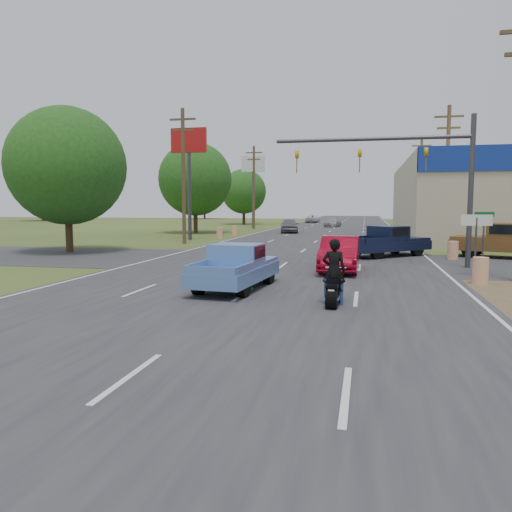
% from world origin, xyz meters
% --- Properties ---
extents(ground, '(200.00, 200.00, 0.00)m').
position_xyz_m(ground, '(0.00, 0.00, 0.00)').
color(ground, '#334C1E').
rests_on(ground, ground).
extents(main_road, '(15.00, 180.00, 0.02)m').
position_xyz_m(main_road, '(0.00, 40.00, 0.01)').
color(main_road, '#2D2D30').
rests_on(main_road, ground).
extents(cross_road, '(120.00, 10.00, 0.02)m').
position_xyz_m(cross_road, '(0.00, 18.00, 0.01)').
color(cross_road, '#2D2D30').
rests_on(cross_road, ground).
extents(utility_pole_2, '(2.00, 0.28, 10.00)m').
position_xyz_m(utility_pole_2, '(9.50, 31.00, 5.32)').
color(utility_pole_2, '#4C3823').
rests_on(utility_pole_2, ground).
extents(utility_pole_3, '(2.00, 0.28, 10.00)m').
position_xyz_m(utility_pole_3, '(9.50, 49.00, 5.32)').
color(utility_pole_3, '#4C3823').
rests_on(utility_pole_3, ground).
extents(utility_pole_5, '(2.00, 0.28, 10.00)m').
position_xyz_m(utility_pole_5, '(-9.50, 28.00, 5.32)').
color(utility_pole_5, '#4C3823').
rests_on(utility_pole_5, ground).
extents(utility_pole_6, '(2.00, 0.28, 10.00)m').
position_xyz_m(utility_pole_6, '(-9.50, 52.00, 5.32)').
color(utility_pole_6, '#4C3823').
rests_on(utility_pole_6, ground).
extents(tree_0, '(7.14, 7.14, 8.84)m').
position_xyz_m(tree_0, '(-14.00, 20.00, 5.26)').
color(tree_0, '#422D19').
rests_on(tree_0, ground).
extents(tree_1, '(7.56, 7.56, 9.36)m').
position_xyz_m(tree_1, '(-13.50, 42.00, 5.57)').
color(tree_1, '#422D19').
rests_on(tree_1, ground).
extents(tree_2, '(6.72, 6.72, 8.32)m').
position_xyz_m(tree_2, '(-14.20, 66.00, 4.95)').
color(tree_2, '#422D19').
rests_on(tree_2, ground).
extents(tree_4, '(9.24, 9.24, 11.44)m').
position_xyz_m(tree_4, '(-55.00, 75.00, 6.82)').
color(tree_4, '#422D19').
rests_on(tree_4, ground).
extents(tree_5, '(7.98, 7.98, 9.88)m').
position_xyz_m(tree_5, '(30.00, 95.00, 5.88)').
color(tree_5, '#422D19').
rests_on(tree_5, ground).
extents(tree_6, '(8.82, 8.82, 10.92)m').
position_xyz_m(tree_6, '(-30.00, 95.00, 6.51)').
color(tree_6, '#422D19').
rests_on(tree_6, ground).
extents(barrel_0, '(0.56, 0.56, 1.00)m').
position_xyz_m(barrel_0, '(8.00, 12.00, 0.50)').
color(barrel_0, orange).
rests_on(barrel_0, ground).
extents(barrel_1, '(0.56, 0.56, 1.00)m').
position_xyz_m(barrel_1, '(8.40, 20.50, 0.50)').
color(barrel_1, orange).
rests_on(barrel_1, ground).
extents(barrel_2, '(0.56, 0.56, 1.00)m').
position_xyz_m(barrel_2, '(-8.50, 34.00, 0.50)').
color(barrel_2, orange).
rests_on(barrel_2, ground).
extents(barrel_3, '(0.56, 0.56, 1.00)m').
position_xyz_m(barrel_3, '(-8.20, 38.00, 0.50)').
color(barrel_3, orange).
rests_on(barrel_3, ground).
extents(pole_sign_left_near, '(3.00, 0.35, 9.20)m').
position_xyz_m(pole_sign_left_near, '(-10.50, 32.00, 7.17)').
color(pole_sign_left_near, '#3F3F44').
rests_on(pole_sign_left_near, ground).
extents(pole_sign_left_far, '(3.00, 0.35, 9.20)m').
position_xyz_m(pole_sign_left_far, '(-10.50, 56.00, 7.17)').
color(pole_sign_left_far, '#3F3F44').
rests_on(pole_sign_left_far, ground).
extents(lane_sign, '(1.20, 0.08, 2.52)m').
position_xyz_m(lane_sign, '(8.20, 14.00, 1.90)').
color(lane_sign, '#3F3F44').
rests_on(lane_sign, ground).
extents(street_name_sign, '(0.80, 0.08, 2.61)m').
position_xyz_m(street_name_sign, '(8.80, 15.50, 1.61)').
color(street_name_sign, '#3F3F44').
rests_on(street_name_sign, ground).
extents(signal_mast, '(9.12, 0.40, 7.00)m').
position_xyz_m(signal_mast, '(5.82, 17.00, 4.80)').
color(signal_mast, '#3F3F44').
rests_on(signal_mast, ground).
extents(red_convertible, '(1.64, 4.61, 1.51)m').
position_xyz_m(red_convertible, '(2.76, 14.57, 0.76)').
color(red_convertible, maroon).
rests_on(red_convertible, ground).
extents(motorcycle, '(0.63, 2.05, 1.04)m').
position_xyz_m(motorcycle, '(2.97, 6.90, 0.46)').
color(motorcycle, black).
rests_on(motorcycle, ground).
extents(rider, '(0.68, 0.46, 1.85)m').
position_xyz_m(rider, '(2.97, 6.94, 0.92)').
color(rider, black).
rests_on(rider, ground).
extents(blue_pickup, '(2.26, 4.88, 1.57)m').
position_xyz_m(blue_pickup, '(-0.49, 9.13, 0.79)').
color(blue_pickup, black).
rests_on(blue_pickup, ground).
extents(navy_pickup, '(5.14, 5.06, 1.73)m').
position_xyz_m(navy_pickup, '(5.12, 21.63, 0.87)').
color(navy_pickup, black).
rests_on(navy_pickup, ground).
extents(brown_pickup, '(6.20, 4.18, 1.92)m').
position_xyz_m(brown_pickup, '(11.34, 22.05, 0.97)').
color(brown_pickup, black).
rests_on(brown_pickup, ground).
extents(distant_car_grey, '(2.45, 4.68, 1.52)m').
position_xyz_m(distant_car_grey, '(-3.99, 44.51, 0.76)').
color(distant_car_grey, slate).
rests_on(distant_car_grey, ground).
extents(distant_car_silver, '(2.38, 4.42, 1.22)m').
position_xyz_m(distant_car_silver, '(-0.50, 60.08, 0.61)').
color(distant_car_silver, '#A8A9AD').
rests_on(distant_car_silver, ground).
extents(distant_car_white, '(2.29, 4.74, 1.30)m').
position_xyz_m(distant_car_white, '(-4.79, 75.52, 0.65)').
color(distant_car_white, silver).
rests_on(distant_car_white, ground).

